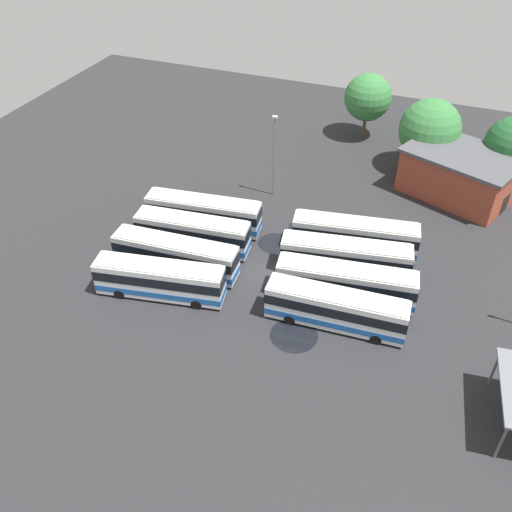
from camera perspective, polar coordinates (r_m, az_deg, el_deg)
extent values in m
plane|color=#28282B|center=(54.47, 0.61, -1.62)|extent=(96.06, 96.06, 0.00)
cube|color=silver|center=(51.45, -9.77, -2.40)|extent=(12.01, 4.53, 3.16)
cube|color=beige|center=(50.40, -9.97, -0.98)|extent=(11.51, 4.26, 0.14)
cube|color=black|center=(51.12, -9.83, -1.97)|extent=(12.07, 4.58, 1.01)
cube|color=#1E56A8|center=(52.02, -9.67, -3.13)|extent=(12.07, 4.58, 0.63)
cube|color=black|center=(49.56, -3.40, -2.74)|extent=(0.42, 1.96, 1.16)
cylinder|color=black|center=(52.15, -5.43, -3.27)|extent=(1.04, 0.48, 1.00)
cylinder|color=black|center=(50.60, -6.09, -4.92)|extent=(1.04, 0.48, 1.00)
cylinder|color=black|center=(54.31, -12.88, -2.24)|extent=(1.04, 0.48, 1.00)
cylinder|color=black|center=(52.82, -13.73, -3.78)|extent=(1.04, 0.48, 1.00)
cube|color=silver|center=(54.01, -8.18, 0.09)|extent=(12.29, 3.23, 3.16)
cube|color=beige|center=(53.02, -8.34, 1.48)|extent=(11.79, 3.01, 0.14)
cube|color=black|center=(53.71, -8.23, 0.51)|extent=(12.35, 3.27, 1.01)
cube|color=#1E56A8|center=(54.56, -8.10, -0.64)|extent=(12.35, 3.27, 0.63)
cube|color=black|center=(51.69, -2.09, -0.65)|extent=(0.19, 1.98, 1.16)
cylinder|color=black|center=(54.40, -3.97, -1.10)|extent=(1.02, 0.37, 1.00)
cylinder|color=black|center=(52.85, -4.81, -2.56)|extent=(1.02, 0.37, 1.00)
cylinder|color=black|center=(57.10, -11.05, 0.37)|extent=(1.02, 0.37, 1.00)
cylinder|color=black|center=(55.61, -12.05, -0.98)|extent=(1.02, 0.37, 1.00)
cube|color=silver|center=(56.73, -6.48, 2.38)|extent=(11.76, 3.66, 3.16)
cube|color=beige|center=(55.78, -6.60, 3.75)|extent=(11.28, 3.42, 0.14)
cube|color=black|center=(56.44, -6.51, 2.80)|extent=(11.82, 3.71, 1.01)
cube|color=#1E56A8|center=(57.26, -6.42, 1.67)|extent=(11.82, 3.71, 0.63)
cube|color=black|center=(54.80, -0.84, 1.98)|extent=(0.28, 1.97, 1.16)
cylinder|color=black|center=(57.37, -2.64, 1.36)|extent=(1.03, 0.41, 1.00)
cylinder|color=black|center=(55.70, -3.32, 0.03)|extent=(1.03, 0.41, 1.00)
cylinder|color=black|center=(59.58, -9.25, 2.43)|extent=(1.03, 0.41, 1.00)
cylinder|color=black|center=(57.98, -10.08, 1.18)|extent=(1.03, 0.41, 1.00)
cube|color=silver|center=(59.52, -5.38, 4.39)|extent=(12.34, 3.95, 3.16)
cube|color=beige|center=(58.61, -5.47, 5.72)|extent=(11.83, 3.69, 0.14)
cube|color=black|center=(59.24, -5.41, 4.79)|extent=(12.40, 3.99, 1.01)
cube|color=#1E56A8|center=(60.01, -5.33, 3.69)|extent=(12.40, 3.99, 0.63)
cube|color=black|center=(57.70, 0.33, 4.08)|extent=(0.31, 1.97, 1.16)
cylinder|color=black|center=(60.20, -1.57, 3.41)|extent=(1.03, 0.43, 1.00)
cylinder|color=black|center=(58.47, -2.14, 2.19)|extent=(1.03, 0.43, 1.00)
cylinder|color=black|center=(62.32, -8.27, 4.34)|extent=(1.03, 0.43, 1.00)
cylinder|color=black|center=(60.65, -9.00, 3.19)|extent=(1.03, 0.43, 1.00)
cube|color=silver|center=(48.39, 8.14, -5.35)|extent=(12.16, 3.12, 3.16)
cube|color=beige|center=(47.27, 8.31, -3.91)|extent=(11.67, 2.90, 0.14)
cube|color=black|center=(48.04, 8.19, -4.92)|extent=(12.22, 3.16, 1.01)
cube|color=#1E56A8|center=(49.00, 8.04, -6.10)|extent=(12.22, 3.16, 0.63)
cube|color=black|center=(47.83, 15.31, -6.25)|extent=(0.18, 1.98, 1.16)
cylinder|color=black|center=(49.96, 12.46, -6.50)|extent=(1.02, 0.36, 1.00)
cylinder|color=black|center=(48.39, 12.09, -8.28)|extent=(1.02, 0.36, 1.00)
cylinder|color=black|center=(50.58, 4.11, -4.78)|extent=(1.02, 0.36, 1.00)
cylinder|color=black|center=(49.03, 3.44, -6.48)|extent=(1.02, 0.36, 1.00)
cube|color=silver|center=(51.01, 9.11, -2.73)|extent=(12.67, 4.18, 3.16)
cube|color=beige|center=(49.96, 9.30, -1.31)|extent=(12.15, 3.91, 0.14)
cube|color=black|center=(50.69, 9.17, -2.30)|extent=(12.74, 4.22, 1.01)
cube|color=#1E56A8|center=(51.59, 9.02, -3.46)|extent=(12.74, 4.22, 0.63)
cube|color=black|center=(50.91, 16.16, -3.20)|extent=(0.34, 1.97, 1.16)
cylinder|color=black|center=(52.84, 13.25, -3.67)|extent=(1.03, 0.44, 1.00)
cylinder|color=black|center=(51.19, 13.13, -5.30)|extent=(1.03, 0.44, 1.00)
cylinder|color=black|center=(52.95, 4.95, -2.47)|extent=(1.03, 0.44, 1.00)
cylinder|color=black|center=(51.30, 4.55, -4.06)|extent=(1.03, 0.44, 1.00)
cube|color=silver|center=(53.87, 9.09, -0.15)|extent=(12.47, 4.53, 3.16)
cube|color=beige|center=(52.87, 9.27, 1.25)|extent=(11.95, 4.26, 0.14)
cube|color=black|center=(53.56, 9.15, 0.28)|extent=(12.53, 4.58, 1.01)
cube|color=#1E56A8|center=(54.42, 9.00, -0.87)|extent=(12.53, 4.58, 0.63)
cube|color=black|center=(53.87, 15.64, -0.43)|extent=(0.41, 1.96, 1.16)
cylinder|color=black|center=(55.74, 12.91, -1.02)|extent=(1.04, 0.47, 1.00)
cylinder|color=black|center=(54.02, 12.86, -2.50)|extent=(1.04, 0.47, 1.00)
cylinder|color=black|center=(55.70, 5.16, -0.08)|extent=(1.04, 0.47, 1.00)
cylinder|color=black|center=(53.99, 4.87, -1.52)|extent=(1.04, 0.47, 1.00)
cube|color=silver|center=(56.81, 10.02, 2.05)|extent=(12.59, 4.42, 3.16)
cube|color=beige|center=(55.87, 10.20, 3.41)|extent=(12.07, 4.14, 0.14)
cube|color=black|center=(56.52, 10.08, 2.46)|extent=(12.65, 4.46, 1.01)
cube|color=#1E56A8|center=(57.34, 9.92, 1.34)|extent=(12.65, 4.46, 0.63)
cube|color=black|center=(56.84, 16.29, 1.72)|extent=(0.39, 1.96, 1.16)
cylinder|color=black|center=(58.67, 13.66, 1.11)|extent=(1.04, 0.46, 1.00)
cylinder|color=black|center=(56.90, 13.62, -0.22)|extent=(1.04, 0.46, 1.00)
cylinder|color=black|center=(58.62, 6.23, 2.07)|extent=(1.04, 0.46, 1.00)
cylinder|color=black|center=(56.85, 5.96, 0.77)|extent=(1.04, 0.46, 1.00)
cube|color=#99422D|center=(68.78, 20.00, 7.76)|extent=(13.69, 11.75, 4.98)
cube|color=#4C4C51|center=(67.56, 20.49, 9.69)|extent=(14.51, 12.45, 0.36)
cube|color=black|center=(67.92, 24.01, 4.85)|extent=(0.72, 1.70, 2.20)
cylinder|color=#59595B|center=(47.22, 23.11, -10.49)|extent=(0.20, 0.20, 3.58)
cylinder|color=#59595B|center=(43.07, 23.69, -16.95)|extent=(0.20, 0.20, 3.58)
cylinder|color=slate|center=(63.47, 1.85, 9.92)|extent=(0.16, 0.16, 9.50)
cube|color=silver|center=(61.26, 1.94, 13.97)|extent=(0.56, 0.28, 0.20)
cylinder|color=brown|center=(73.15, 23.82, 7.58)|extent=(0.44, 0.44, 2.70)
sphere|color=#235B2D|center=(71.39, 24.65, 10.32)|extent=(6.26, 6.26, 6.26)
cylinder|color=brown|center=(79.73, 10.95, 12.86)|extent=(0.44, 0.44, 2.93)
sphere|color=#387A3D|center=(78.09, 11.32, 15.57)|extent=(6.20, 6.20, 6.20)
cylinder|color=brown|center=(73.36, 16.65, 9.25)|extent=(0.44, 0.44, 2.26)
sphere|color=#387A3D|center=(71.50, 17.27, 12.21)|extent=(7.33, 7.33, 7.33)
cylinder|color=black|center=(58.07, 1.96, 1.30)|extent=(3.60, 3.60, 0.01)
cylinder|color=black|center=(60.53, 4.68, 2.93)|extent=(2.89, 2.89, 0.01)
cylinder|color=black|center=(62.32, -1.58, 4.22)|extent=(2.74, 2.74, 0.01)
cylinder|color=black|center=(48.42, 3.88, -8.07)|extent=(4.14, 4.14, 0.01)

